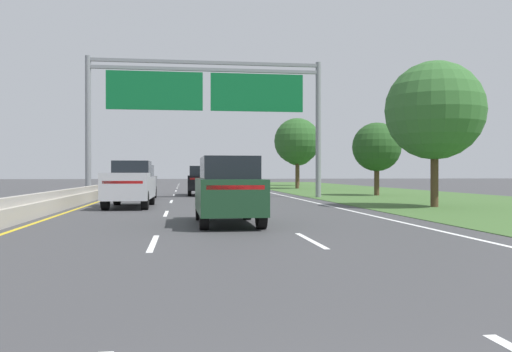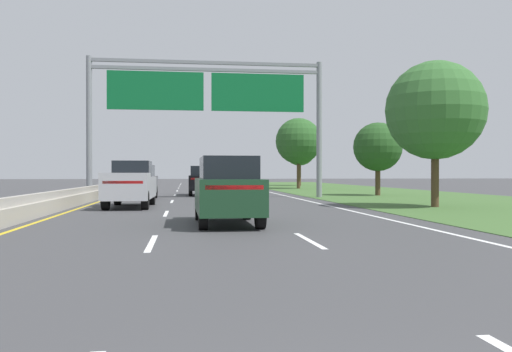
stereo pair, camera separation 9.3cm
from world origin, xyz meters
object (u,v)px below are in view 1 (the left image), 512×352
Objects in this scene: car_black_centre_lane_suv at (201,180)px; car_grey_left_lane_suv at (139,181)px; pickup_truck_silver at (130,184)px; roadside_tree_far at (297,141)px; car_darkgreen_centre_lane_suv at (228,189)px; roadside_tree_near at (435,111)px; roadside_tree_distant at (298,150)px; roadside_tree_mid at (377,147)px; overhead_sign_gantry at (207,99)px.

car_black_centre_lane_suv is 1.00× the size of car_grey_left_lane_suv.
pickup_truck_silver is 31.49m from roadside_tree_far.
pickup_truck_silver is 13.71m from car_black_centre_lane_suv.
pickup_truck_silver is 1.15× the size of car_grey_left_lane_suv.
roadside_tree_near reaches higher than car_darkgreen_centre_lane_suv.
roadside_tree_far is at bearing -25.77° from pickup_truck_silver.
roadside_tree_mid is at bearing -91.46° from roadside_tree_distant.
roadside_tree_near reaches higher than pickup_truck_silver.
car_darkgreen_centre_lane_suv is 1.00× the size of car_grey_left_lane_suv.
car_black_centre_lane_suv is 1.00× the size of car_darkgreen_centre_lane_suv.
car_darkgreen_centre_lane_suv is 12.88m from roadside_tree_near.
car_darkgreen_centre_lane_suv is at bearing -165.39° from car_grey_left_lane_suv.
car_black_centre_lane_suv and car_grey_left_lane_suv have the same top height.
roadside_tree_distant is at bearing -15.33° from car_darkgreen_centre_lane_suv.
overhead_sign_gantry is at bearing -176.72° from car_black_centre_lane_suv.
roadside_tree_far is (10.18, 36.92, 3.78)m from car_darkgreen_centre_lane_suv.
car_darkgreen_centre_lane_suv is at bearing -105.41° from roadside_tree_far.
overhead_sign_gantry is at bearing -24.12° from pickup_truck_silver.
roadside_tree_mid reaches higher than car_grey_left_lane_suv.
overhead_sign_gantry reaches higher than pickup_truck_silver.
roadside_tree_far reaches higher than car_darkgreen_centre_lane_suv.
roadside_tree_far reaches higher than roadside_tree_near.
car_grey_left_lane_suv is 0.71× the size of roadside_tree_distant.
roadside_tree_distant reaches higher than car_black_centre_lane_suv.
car_black_centre_lane_suv is at bearing -0.26° from car_darkgreen_centre_lane_suv.
roadside_tree_mid is at bearing -55.53° from pickup_truck_silver.
roadside_tree_mid is 29.81m from roadside_tree_distant.
roadside_tree_distant is (12.92, 31.99, -1.79)m from overhead_sign_gantry.
car_grey_left_lane_suv is at bearing 145.56° from car_black_centre_lane_suv.
roadside_tree_near is 42.62m from roadside_tree_distant.
roadside_tree_far reaches higher than roadside_tree_mid.
car_grey_left_lane_suv is at bearing -169.21° from roadside_tree_mid.
car_black_centre_lane_suv is at bearing 168.52° from roadside_tree_mid.
pickup_truck_silver is at bearing -112.65° from roadside_tree_distant.
roadside_tree_mid is at bearing -100.73° from car_black_centre_lane_suv.
roadside_tree_distant reaches higher than roadside_tree_mid.
roadside_tree_near is (10.30, 6.93, 3.44)m from car_darkgreen_centre_lane_suv.
car_darkgreen_centre_lane_suv is 0.69× the size of roadside_tree_near.
roadside_tree_far is at bearing 62.57° from overhead_sign_gantry.
car_black_centre_lane_suv is 6.88m from car_grey_left_lane_suv.
car_black_centre_lane_suv is 0.65× the size of roadside_tree_far.
car_black_centre_lane_suv is at bearing -14.92° from pickup_truck_silver.
roadside_tree_mid is (12.37, -2.51, 2.36)m from car_black_centre_lane_suv.
roadside_tree_near is 1.32× the size of roadside_tree_mid.
overhead_sign_gantry is 14.79m from roadside_tree_near.
car_black_centre_lane_suv is at bearing 92.53° from overhead_sign_gantry.
car_grey_left_lane_suv is 0.91× the size of roadside_tree_mid.
car_grey_left_lane_suv is 37.24m from roadside_tree_distant.
roadside_tree_distant is (2.82, 12.54, -0.29)m from roadside_tree_far.
roadside_tree_near is at bearing -144.91° from car_black_centre_lane_suv.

